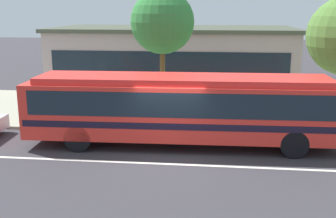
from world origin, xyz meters
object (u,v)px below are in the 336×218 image
pedestrian_walking_along_curb (215,106)px  pedestrian_waiting_near_sign (132,102)px  transit_bus (183,106)px  street_tree_near_stop (162,22)px

pedestrian_walking_along_curb → pedestrian_waiting_near_sign: bearing=177.0°
transit_bus → street_tree_near_stop: bearing=106.7°
pedestrian_walking_along_curb → street_tree_near_stop: 4.88m
pedestrian_walking_along_curb → street_tree_near_stop: size_ratio=0.28×
pedestrian_waiting_near_sign → street_tree_near_stop: bearing=61.9°
pedestrian_waiting_near_sign → street_tree_near_stop: 4.17m
pedestrian_walking_along_curb → street_tree_near_stop: street_tree_near_stop is taller
transit_bus → street_tree_near_stop: size_ratio=2.00×
transit_bus → pedestrian_waiting_near_sign: size_ratio=7.10×
transit_bus → pedestrian_waiting_near_sign: transit_bus is taller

